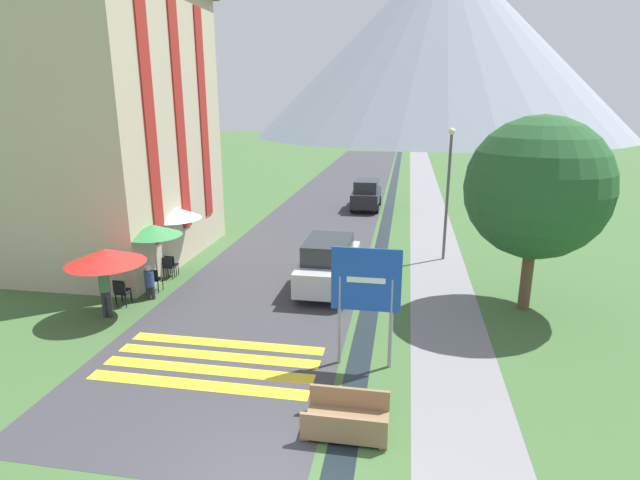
# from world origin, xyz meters

# --- Properties ---
(ground_plane) EXTENTS (160.00, 160.00, 0.00)m
(ground_plane) POSITION_xyz_m (0.00, 20.00, 0.00)
(ground_plane) COLOR #3D6033
(road) EXTENTS (6.40, 60.00, 0.01)m
(road) POSITION_xyz_m (-2.50, 30.00, 0.00)
(road) COLOR #38383D
(road) RESTS_ON ground_plane
(footpath) EXTENTS (2.20, 60.00, 0.01)m
(footpath) POSITION_xyz_m (3.60, 30.00, 0.00)
(footpath) COLOR slate
(footpath) RESTS_ON ground_plane
(drainage_channel) EXTENTS (0.60, 60.00, 0.00)m
(drainage_channel) POSITION_xyz_m (1.20, 30.00, 0.00)
(drainage_channel) COLOR black
(drainage_channel) RESTS_ON ground_plane
(crosswalk_marking) EXTENTS (5.44, 2.54, 0.01)m
(crosswalk_marking) POSITION_xyz_m (-2.50, 4.09, 0.01)
(crosswalk_marking) COLOR yellow
(crosswalk_marking) RESTS_ON ground_plane
(mountain_distant) EXTENTS (68.69, 68.69, 33.66)m
(mountain_distant) POSITION_xyz_m (7.40, 94.32, 16.83)
(mountain_distant) COLOR gray
(mountain_distant) RESTS_ON ground_plane
(hotel_building) EXTENTS (6.00, 9.04, 11.66)m
(hotel_building) POSITION_xyz_m (-9.39, 12.00, 6.27)
(hotel_building) COLOR #BCAD93
(hotel_building) RESTS_ON ground_plane
(road_sign) EXTENTS (1.70, 0.11, 3.10)m
(road_sign) POSITION_xyz_m (1.33, 4.66, 2.01)
(road_sign) COLOR gray
(road_sign) RESTS_ON ground_plane
(footbridge) EXTENTS (1.70, 1.10, 0.65)m
(footbridge) POSITION_xyz_m (1.20, 2.00, 0.23)
(footbridge) COLOR #846647
(footbridge) RESTS_ON ground_plane
(parked_car_near) EXTENTS (1.90, 4.30, 1.82)m
(parked_car_near) POSITION_xyz_m (-0.40, 9.92, 0.91)
(parked_car_near) COLOR #B2B2B7
(parked_car_near) RESTS_ON ground_plane
(parked_car_far) EXTENTS (1.70, 3.97, 1.82)m
(parked_car_far) POSITION_xyz_m (-0.20, 23.65, 0.91)
(parked_car_far) COLOR black
(parked_car_far) RESTS_ON ground_plane
(cafe_chair_near_left) EXTENTS (0.40, 0.40, 0.85)m
(cafe_chair_near_left) POSITION_xyz_m (-6.87, 7.23, 0.51)
(cafe_chair_near_left) COLOR black
(cafe_chair_near_left) RESTS_ON ground_plane
(cafe_chair_middle) EXTENTS (0.40, 0.40, 0.85)m
(cafe_chair_middle) POSITION_xyz_m (-6.32, 8.40, 0.51)
(cafe_chair_middle) COLOR black
(cafe_chair_middle) RESTS_ON ground_plane
(cafe_chair_far_right) EXTENTS (0.40, 0.40, 0.85)m
(cafe_chair_far_right) POSITION_xyz_m (-6.47, 9.99, 0.51)
(cafe_chair_far_right) COLOR black
(cafe_chair_far_right) RESTS_ON ground_plane
(cafe_chair_far_left) EXTENTS (0.40, 0.40, 0.85)m
(cafe_chair_far_left) POSITION_xyz_m (-6.46, 9.79, 0.51)
(cafe_chair_far_left) COLOR black
(cafe_chair_far_left) RESTS_ON ground_plane
(cafe_chair_near_right) EXTENTS (0.40, 0.40, 0.85)m
(cafe_chair_near_right) POSITION_xyz_m (-6.74, 7.07, 0.51)
(cafe_chair_near_right) COLOR black
(cafe_chair_near_right) RESTS_ON ground_plane
(cafe_umbrella_front_red) EXTENTS (2.35, 2.35, 2.19)m
(cafe_umbrella_front_red) POSITION_xyz_m (-6.65, 6.28, 1.96)
(cafe_umbrella_front_red) COLOR #B7B2A8
(cafe_umbrella_front_red) RESTS_ON ground_plane
(cafe_umbrella_middle_green) EXTENTS (1.94, 1.94, 2.36)m
(cafe_umbrella_middle_green) POSITION_xyz_m (-6.34, 8.69, 2.16)
(cafe_umbrella_middle_green) COLOR #B7B2A8
(cafe_umbrella_middle_green) RESTS_ON ground_plane
(cafe_umbrella_rear_white) EXTENTS (2.31, 2.31, 2.51)m
(cafe_umbrella_rear_white) POSITION_xyz_m (-6.82, 11.04, 2.26)
(cafe_umbrella_rear_white) COLOR #B7B2A8
(cafe_umbrella_rear_white) RESTS_ON ground_plane
(person_standing_terrace) EXTENTS (0.32, 0.32, 1.62)m
(person_standing_terrace) POSITION_xyz_m (-6.75, 6.22, 0.94)
(person_standing_terrace) COLOR #282833
(person_standing_terrace) RESTS_ON ground_plane
(person_seated_far) EXTENTS (0.32, 0.32, 1.20)m
(person_seated_far) POSITION_xyz_m (-6.16, 7.80, 0.67)
(person_seated_far) COLOR #282833
(person_seated_far) RESTS_ON ground_plane
(person_seated_near) EXTENTS (0.32, 0.32, 1.24)m
(person_seated_near) POSITION_xyz_m (-6.93, 9.68, 0.69)
(person_seated_near) COLOR #282833
(person_seated_near) RESTS_ON ground_plane
(streetlamp) EXTENTS (0.28, 0.28, 5.43)m
(streetlamp) POSITION_xyz_m (3.87, 14.02, 3.20)
(streetlamp) COLOR #515156
(streetlamp) RESTS_ON ground_plane
(tree_by_path) EXTENTS (4.34, 4.34, 6.10)m
(tree_by_path) POSITION_xyz_m (6.09, 9.14, 3.92)
(tree_by_path) COLOR brown
(tree_by_path) RESTS_ON ground_plane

